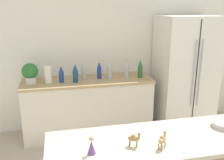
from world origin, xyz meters
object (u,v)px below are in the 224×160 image
at_px(back_bottle_3, 75,73).
at_px(back_bottle_6, 61,74).
at_px(back_bottle_0, 127,69).
at_px(camel_figurine, 134,138).
at_px(refrigerator, 184,74).
at_px(wise_man_figurine_crimson, 91,146).
at_px(fruit_bowl, 223,124).
at_px(paper_towel_roll, 48,75).
at_px(camel_figurine_second, 162,139).
at_px(back_bottle_2, 140,69).
at_px(back_bottle_4, 83,71).
at_px(back_bottle_5, 110,70).
at_px(back_bottle_1, 99,70).
at_px(potted_plant, 30,73).

bearing_deg(back_bottle_3, back_bottle_6, 169.44).
distance_m(back_bottle_0, camel_figurine, 2.11).
bearing_deg(back_bottle_6, refrigerator, -0.46).
xyz_separation_m(back_bottle_3, wise_man_figurine_crimson, (-0.04, -2.01, 0.01)).
distance_m(back_bottle_3, fruit_bowl, 2.16).
bearing_deg(paper_towel_roll, camel_figurine_second, -68.00).
relative_size(refrigerator, paper_towel_roll, 7.56).
bearing_deg(back_bottle_3, back_bottle_2, 0.77).
bearing_deg(back_bottle_0, back_bottle_4, 173.33).
bearing_deg(paper_towel_roll, back_bottle_5, 1.41).
relative_size(refrigerator, back_bottle_0, 6.22).
distance_m(back_bottle_3, back_bottle_6, 0.21).
relative_size(back_bottle_1, back_bottle_4, 1.00).
bearing_deg(back_bottle_4, camel_figurine, -86.20).
height_order(back_bottle_1, wise_man_figurine_crimson, back_bottle_1).
xyz_separation_m(paper_towel_roll, back_bottle_0, (1.18, 0.01, 0.02)).
distance_m(refrigerator, fruit_bowl, 1.98).
xyz_separation_m(potted_plant, back_bottle_4, (0.77, 0.06, -0.03)).
relative_size(potted_plant, back_bottle_3, 1.06).
xyz_separation_m(back_bottle_0, back_bottle_4, (-0.66, 0.08, -0.01)).
bearing_deg(back_bottle_5, wise_man_figurine_crimson, -105.21).
height_order(back_bottle_6, wise_man_figurine_crimson, back_bottle_6).
xyz_separation_m(back_bottle_2, fruit_bowl, (0.11, -1.87, -0.03)).
bearing_deg(back_bottle_0, wise_man_figurine_crimson, -111.90).
distance_m(back_bottle_4, camel_figurine, 2.13).
xyz_separation_m(back_bottle_3, fruit_bowl, (1.11, -1.85, -0.02)).
distance_m(refrigerator, back_bottle_3, 1.75).
relative_size(potted_plant, fruit_bowl, 1.49).
bearing_deg(camel_figurine_second, back_bottle_0, 81.18).
height_order(refrigerator, wise_man_figurine_crimson, refrigerator).
bearing_deg(back_bottle_3, potted_plant, 172.69).
bearing_deg(back_bottle_3, back_bottle_4, 47.14).
relative_size(camel_figurine_second, wise_man_figurine_crimson, 0.89).
height_order(back_bottle_0, back_bottle_5, back_bottle_5).
xyz_separation_m(paper_towel_roll, fruit_bowl, (1.49, -1.91, -0.01)).
height_order(back_bottle_5, camel_figurine_second, back_bottle_5).
bearing_deg(back_bottle_5, back_bottle_6, -176.93).
bearing_deg(back_bottle_3, wise_man_figurine_crimson, -91.19).
bearing_deg(back_bottle_1, paper_towel_roll, -175.77).
bearing_deg(fruit_bowl, back_bottle_0, 99.32).
xyz_separation_m(refrigerator, camel_figurine, (-1.47, -2.01, 0.13)).
bearing_deg(back_bottle_4, wise_man_figurine_crimson, -94.59).
bearing_deg(back_bottle_6, back_bottle_5, 3.07).
bearing_deg(back_bottle_6, paper_towel_roll, 174.90).
xyz_separation_m(paper_towel_roll, back_bottle_1, (0.76, 0.06, 0.01)).
height_order(back_bottle_0, fruit_bowl, back_bottle_0).
bearing_deg(wise_man_figurine_crimson, potted_plant, 105.82).
bearing_deg(fruit_bowl, back_bottle_1, 110.57).
bearing_deg(fruit_bowl, camel_figurine_second, -162.81).
bearing_deg(paper_towel_roll, back_bottle_0, 0.47).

